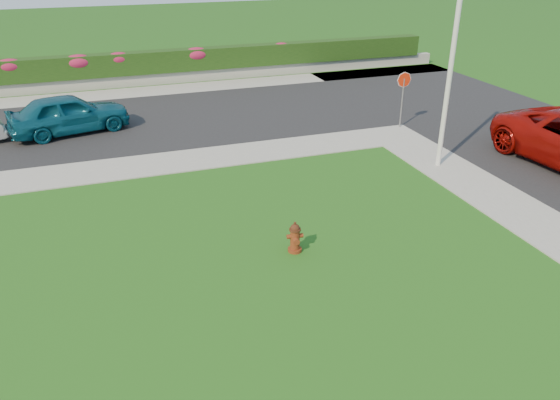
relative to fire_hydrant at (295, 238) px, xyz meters
name	(u,v)px	position (x,y,z in m)	size (l,w,h in m)	color
ground	(317,302)	(-0.28, -2.11, -0.38)	(120.00, 120.00, 0.00)	black
street_far	(68,129)	(-5.28, 11.89, -0.36)	(26.00, 8.00, 0.04)	black
sidewalk_far	(35,179)	(-6.28, 6.89, -0.36)	(24.00, 2.00, 0.04)	gray
curb_corner	(393,135)	(6.72, 6.89, -0.36)	(2.00, 2.00, 0.04)	gray
sidewalk_beyond	(152,91)	(-1.28, 16.89, -0.36)	(34.00, 2.00, 0.04)	gray
retaining_wall	(148,79)	(-1.28, 18.39, -0.08)	(34.00, 0.40, 0.60)	gray
hedge	(146,62)	(-1.28, 18.49, 0.77)	(32.00, 0.90, 1.10)	black
fire_hydrant	(295,238)	(0.00, 0.00, 0.00)	(0.41, 0.39, 0.80)	#50220C
sedan_teal	(69,114)	(-5.13, 11.33, 0.43)	(1.81, 4.51, 1.54)	#0C4B61
utility_pole	(450,75)	(6.55, 3.64, 2.69)	(0.16, 0.16, 6.14)	silver
stop_sign	(403,87)	(7.47, 7.70, 1.28)	(0.62, 0.06, 2.26)	slate
flower_clump_b	(10,66)	(-7.70, 18.39, 1.06)	(1.32, 0.85, 0.66)	#B31E58
flower_clump_c	(78,62)	(-4.57, 18.39, 1.04)	(1.43, 0.92, 0.71)	#B31E58
flower_clump_d	(119,58)	(-2.63, 18.39, 1.07)	(1.23, 0.79, 0.62)	#B31E58
flower_clump_e	(196,54)	(1.35, 18.39, 1.04)	(1.40, 0.90, 0.70)	#B31E58
flower_clump_f	(281,47)	(6.12, 18.39, 1.11)	(1.05, 0.67, 0.52)	#B31E58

